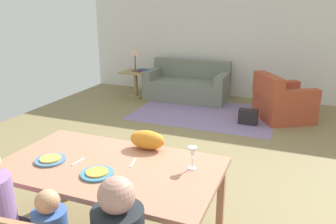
{
  "coord_description": "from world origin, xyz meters",
  "views": [
    {
      "loc": [
        1.28,
        -3.32,
        2.0
      ],
      "look_at": [
        -0.02,
        -0.01,
        0.85
      ],
      "focal_mm": 36.11,
      "sensor_mm": 36.0,
      "label": 1
    }
  ],
  "objects_px": {
    "couch": "(188,85)",
    "armchair": "(282,102)",
    "wine_glass": "(192,153)",
    "book_upper": "(144,70)",
    "plate_near_child": "(97,174)",
    "table_lamp": "(135,51)",
    "book_lower": "(143,71)",
    "side_table": "(136,80)",
    "plate_near_man": "(51,160)",
    "dining_table": "(110,172)",
    "handbag": "(248,117)",
    "cat": "(147,140)"
  },
  "relations": [
    {
      "from": "plate_near_man",
      "to": "book_lower",
      "type": "distance_m",
      "value": 4.72
    },
    {
      "from": "plate_near_child",
      "to": "side_table",
      "type": "xyz_separation_m",
      "value": [
        -2.01,
        4.61,
        -0.39
      ]
    },
    {
      "from": "plate_near_man",
      "to": "wine_glass",
      "type": "xyz_separation_m",
      "value": [
        1.12,
        0.3,
        0.12
      ]
    },
    {
      "from": "couch",
      "to": "armchair",
      "type": "xyz_separation_m",
      "value": [
        1.99,
        -0.69,
        0.02
      ]
    },
    {
      "from": "wine_glass",
      "to": "book_upper",
      "type": "xyz_separation_m",
      "value": [
        -2.45,
        4.26,
        -0.27
      ]
    },
    {
      "from": "wine_glass",
      "to": "table_lamp",
      "type": "bearing_deg",
      "value": 121.91
    },
    {
      "from": "table_lamp",
      "to": "book_lower",
      "type": "xyz_separation_m",
      "value": [
        0.2,
        -0.02,
        -0.41
      ]
    },
    {
      "from": "plate_near_man",
      "to": "book_lower",
      "type": "xyz_separation_m",
      "value": [
        -1.32,
        4.53,
        -0.18
      ]
    },
    {
      "from": "wine_glass",
      "to": "side_table",
      "type": "bearing_deg",
      "value": 121.91
    },
    {
      "from": "book_lower",
      "to": "dining_table",
      "type": "bearing_deg",
      "value": -67.73
    },
    {
      "from": "couch",
      "to": "armchair",
      "type": "bearing_deg",
      "value": -18.99
    },
    {
      "from": "wine_glass",
      "to": "table_lamp",
      "type": "xyz_separation_m",
      "value": [
        -2.65,
        4.25,
        0.12
      ]
    },
    {
      "from": "cat",
      "to": "handbag",
      "type": "distance_m",
      "value": 3.25
    },
    {
      "from": "book_lower",
      "to": "couch",
      "type": "bearing_deg",
      "value": 16.86
    },
    {
      "from": "side_table",
      "to": "book_lower",
      "type": "height_order",
      "value": "book_lower"
    },
    {
      "from": "couch",
      "to": "side_table",
      "type": "relative_size",
      "value": 3.0
    },
    {
      "from": "dining_table",
      "to": "couch",
      "type": "height_order",
      "value": "couch"
    },
    {
      "from": "armchair",
      "to": "handbag",
      "type": "bearing_deg",
      "value": -136.83
    },
    {
      "from": "book_upper",
      "to": "armchair",
      "type": "bearing_deg",
      "value": -8.5
    },
    {
      "from": "table_lamp",
      "to": "book_upper",
      "type": "bearing_deg",
      "value": 2.61
    },
    {
      "from": "plate_near_child",
      "to": "book_lower",
      "type": "bearing_deg",
      "value": 111.47
    },
    {
      "from": "cat",
      "to": "couch",
      "type": "distance_m",
      "value": 4.45
    },
    {
      "from": "table_lamp",
      "to": "side_table",
      "type": "bearing_deg",
      "value": 45.0
    },
    {
      "from": "plate_near_man",
      "to": "armchair",
      "type": "height_order",
      "value": "armchair"
    },
    {
      "from": "wine_glass",
      "to": "book_upper",
      "type": "bearing_deg",
      "value": 119.94
    },
    {
      "from": "side_table",
      "to": "armchair",
      "type": "bearing_deg",
      "value": -7.82
    },
    {
      "from": "plate_near_child",
      "to": "book_upper",
      "type": "xyz_separation_m",
      "value": [
        -1.82,
        4.62,
        -0.15
      ]
    },
    {
      "from": "plate_near_man",
      "to": "table_lamp",
      "type": "bearing_deg",
      "value": 108.5
    },
    {
      "from": "plate_near_man",
      "to": "armchair",
      "type": "distance_m",
      "value": 4.44
    },
    {
      "from": "wine_glass",
      "to": "cat",
      "type": "bearing_deg",
      "value": 155.86
    },
    {
      "from": "plate_near_child",
      "to": "armchair",
      "type": "distance_m",
      "value": 4.35
    },
    {
      "from": "dining_table",
      "to": "armchair",
      "type": "height_order",
      "value": "armchair"
    },
    {
      "from": "table_lamp",
      "to": "dining_table",
      "type": "bearing_deg",
      "value": -65.6
    },
    {
      "from": "dining_table",
      "to": "handbag",
      "type": "xyz_separation_m",
      "value": [
        0.6,
        3.53,
        -0.56
      ]
    },
    {
      "from": "dining_table",
      "to": "wine_glass",
      "type": "distance_m",
      "value": 0.69
    },
    {
      "from": "wine_glass",
      "to": "couch",
      "type": "height_order",
      "value": "wine_glass"
    },
    {
      "from": "wine_glass",
      "to": "book_upper",
      "type": "distance_m",
      "value": 4.92
    },
    {
      "from": "couch",
      "to": "book_lower",
      "type": "bearing_deg",
      "value": -163.14
    },
    {
      "from": "plate_near_child",
      "to": "wine_glass",
      "type": "height_order",
      "value": "wine_glass"
    },
    {
      "from": "dining_table",
      "to": "cat",
      "type": "bearing_deg",
      "value": 69.37
    },
    {
      "from": "plate_near_child",
      "to": "cat",
      "type": "bearing_deg",
      "value": 75.46
    },
    {
      "from": "book_lower",
      "to": "book_upper",
      "type": "xyz_separation_m",
      "value": [
        -0.01,
        0.03,
        0.03
      ]
    },
    {
      "from": "plate_near_man",
      "to": "handbag",
      "type": "distance_m",
      "value": 3.86
    },
    {
      "from": "plate_near_man",
      "to": "couch",
      "type": "distance_m",
      "value": 4.85
    },
    {
      "from": "dining_table",
      "to": "side_table",
      "type": "relative_size",
      "value": 3.05
    },
    {
      "from": "wine_glass",
      "to": "handbag",
      "type": "height_order",
      "value": "wine_glass"
    },
    {
      "from": "dining_table",
      "to": "armchair",
      "type": "bearing_deg",
      "value": 74.59
    },
    {
      "from": "wine_glass",
      "to": "couch",
      "type": "relative_size",
      "value": 0.11
    },
    {
      "from": "book_upper",
      "to": "dining_table",
      "type": "bearing_deg",
      "value": -67.76
    },
    {
      "from": "handbag",
      "to": "cat",
      "type": "bearing_deg",
      "value": -98.18
    }
  ]
}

